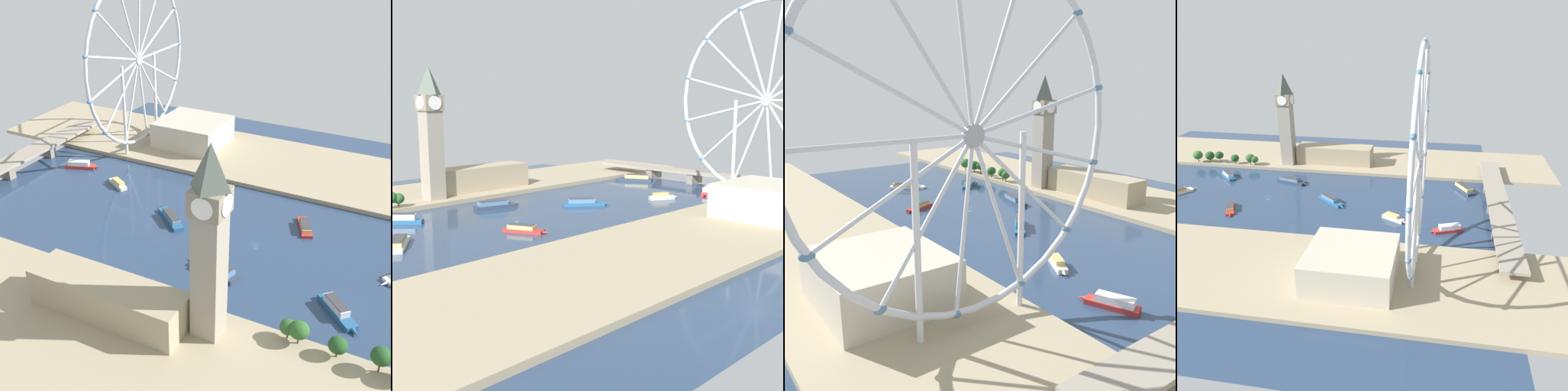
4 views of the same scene
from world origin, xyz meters
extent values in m
plane|color=navy|center=(0.00, 0.00, 0.00)|extent=(391.43, 391.43, 0.00)
cube|color=tan|center=(-110.72, 0.00, 1.50)|extent=(90.00, 520.00, 3.00)
cube|color=tan|center=(110.72, 0.00, 1.50)|extent=(90.00, 520.00, 3.00)
cube|color=gray|center=(-81.17, -9.42, 33.97)|extent=(12.40, 12.40, 61.94)
cube|color=gray|center=(-81.17, -9.42, 70.40)|extent=(14.38, 14.38, 10.93)
pyramid|color=#4C564C|center=(-81.17, -9.42, 85.74)|extent=(13.02, 13.02, 19.76)
cylinder|color=white|center=(-81.17, -1.98, 70.40)|extent=(9.42, 0.50, 9.42)
cylinder|color=white|center=(-81.17, -16.86, 70.40)|extent=(9.42, 0.50, 9.42)
cylinder|color=white|center=(-73.73, -9.42, 70.40)|extent=(0.50, 9.42, 9.42)
cylinder|color=white|center=(-88.61, -9.42, 70.40)|extent=(0.50, 9.42, 9.42)
cube|color=tan|center=(-91.71, 37.79, 12.18)|extent=(22.00, 78.42, 18.37)
cylinder|color=#513823|center=(-68.87, -42.77, 4.63)|extent=(0.80, 0.80, 3.25)
ellipsoid|color=#285623|center=(-68.87, -42.77, 9.35)|extent=(7.75, 7.75, 6.97)
torus|color=silver|center=(93.09, 137.10, 72.30)|extent=(130.79, 2.64, 130.79)
cylinder|color=#99999E|center=(93.09, 137.10, 72.30)|extent=(7.69, 3.00, 7.69)
cylinder|color=silver|center=(96.96, 137.10, 104.10)|extent=(9.30, 1.59, 63.80)
cylinder|color=silver|center=(81.73, 137.10, 102.25)|extent=(24.20, 1.59, 60.47)
cylinder|color=silver|center=(69.11, 137.10, 93.54)|extent=(49.01, 1.59, 43.68)
cylinder|color=silver|center=(61.99, 137.10, 79.96)|extent=(62.59, 1.59, 16.87)
cylinder|color=silver|center=(61.99, 137.10, 64.63)|extent=(62.59, 1.59, 16.87)
cylinder|color=silver|center=(69.11, 137.10, 51.05)|extent=(49.01, 1.59, 43.68)
cylinder|color=silver|center=(81.73, 137.10, 42.34)|extent=(24.20, 1.59, 60.47)
cylinder|color=silver|center=(96.96, 137.10, 40.49)|extent=(9.30, 1.59, 63.80)
ellipsoid|color=teal|center=(70.37, 137.10, 132.21)|extent=(4.80, 3.20, 3.20)
ellipsoid|color=teal|center=(45.13, 137.10, 114.79)|extent=(4.80, 3.20, 3.20)
ellipsoid|color=teal|center=(30.88, 137.10, 87.63)|extent=(4.80, 3.20, 3.20)
ellipsoid|color=teal|center=(30.88, 137.10, 56.96)|extent=(4.80, 3.20, 3.20)
ellipsoid|color=teal|center=(45.13, 137.10, 29.81)|extent=(4.80, 3.20, 3.20)
ellipsoid|color=teal|center=(70.37, 137.10, 12.38)|extent=(4.80, 3.20, 3.20)
ellipsoid|color=teal|center=(100.82, 137.10, 8.69)|extent=(4.80, 3.20, 3.20)
cylinder|color=silver|center=(70.67, 137.10, 37.65)|extent=(2.40, 2.40, 69.30)
cube|color=#BCB29E|center=(114.15, 101.21, 13.14)|extent=(49.27, 51.72, 20.29)
cube|color=gray|center=(0.00, 196.26, 9.26)|extent=(203.43, 17.33, 2.00)
cube|color=gray|center=(-43.81, 196.26, 4.13)|extent=(6.00, 15.60, 8.26)
cube|color=gray|center=(0.00, 196.26, 4.13)|extent=(6.00, 15.60, 8.26)
cube|color=gray|center=(43.81, 196.26, 4.13)|extent=(6.00, 15.60, 8.26)
cube|color=beige|center=(26.02, 114.96, 1.29)|extent=(13.71, 19.08, 2.58)
cone|color=beige|center=(31.43, 124.62, 1.29)|extent=(3.93, 4.25, 2.58)
cube|color=#DBB766|center=(25.55, 114.13, 3.76)|extent=(9.37, 12.20, 2.36)
cube|color=#B22D28|center=(30.90, -19.81, 0.91)|extent=(24.10, 16.00, 1.82)
cone|color=#B22D28|center=(43.28, -13.91, 0.91)|extent=(4.62, 3.48, 1.82)
cube|color=#DBB766|center=(29.83, -20.32, 2.97)|extent=(16.54, 11.67, 2.30)
cube|color=#38383D|center=(29.83, -20.32, 4.35)|extent=(15.01, 10.76, 0.46)
cube|color=#235684|center=(-38.48, -57.82, 1.26)|extent=(23.12, 23.67, 2.53)
cube|color=silver|center=(-37.56, -56.86, 4.20)|extent=(14.96, 15.25, 3.35)
cube|color=#38383D|center=(-37.56, -56.86, 6.10)|extent=(13.67, 13.92, 0.45)
cube|color=#2D384C|center=(-44.52, 170.28, 1.26)|extent=(29.43, 21.34, 2.51)
cone|color=#2D384C|center=(-59.40, 161.75, 1.26)|extent=(5.86, 4.82, 2.51)
cube|color=#DBB766|center=(-43.23, 171.02, 4.04)|extent=(21.54, 16.11, 3.05)
cube|color=#38383D|center=(-43.23, 171.02, 5.72)|extent=(19.56, 14.79, 0.31)
cube|color=white|center=(8.79, -83.39, 0.95)|extent=(28.39, 23.28, 1.91)
cone|color=white|center=(-5.12, -73.50, 0.95)|extent=(5.41, 4.62, 1.91)
cube|color=#DBB766|center=(9.98, -84.24, 3.15)|extent=(20.74, 17.34, 2.49)
cube|color=#38383D|center=(9.98, -84.24, 4.62)|extent=(18.86, 15.88, 0.45)
cube|color=#2D384C|center=(-35.23, 9.25, 1.27)|extent=(14.76, 28.82, 2.54)
cone|color=#2D384C|center=(-31.17, 24.81, 1.27)|extent=(3.72, 5.46, 2.54)
cube|color=teal|center=(-35.58, 7.91, 3.84)|extent=(11.56, 20.99, 2.59)
cube|color=#38383D|center=(-35.58, 7.91, 5.42)|extent=(10.74, 18.98, 0.57)
cube|color=#235684|center=(1.56, 57.89, 1.08)|extent=(23.49, 26.42, 2.16)
cone|color=#235684|center=(12.31, 70.83, 1.08)|extent=(4.99, 5.39, 2.16)
cube|color=teal|center=(0.63, 56.78, 3.49)|extent=(16.10, 17.82, 2.64)
cube|color=#38383D|center=(0.63, 56.78, 5.09)|extent=(14.71, 16.22, 0.57)
cube|color=#B22D28|center=(38.10, 157.52, 1.15)|extent=(13.93, 22.78, 2.31)
cone|color=#B22D28|center=(42.79, 145.62, 1.15)|extent=(3.60, 4.53, 2.31)
cube|color=white|center=(37.70, 158.54, 3.94)|extent=(10.68, 16.54, 3.26)
camera|label=1|loc=(-251.12, -91.43, 172.61)|focal=49.68mm
camera|label=2|loc=(270.48, -214.25, 76.49)|focal=51.69mm
camera|label=3|loc=(178.46, 258.88, 89.46)|focal=40.74mm
camera|label=4|loc=(318.57, 149.44, 148.70)|focal=38.55mm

